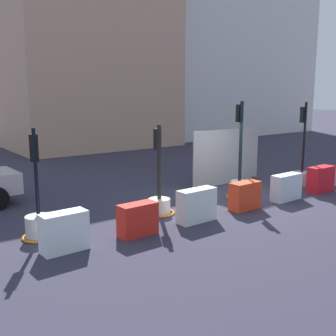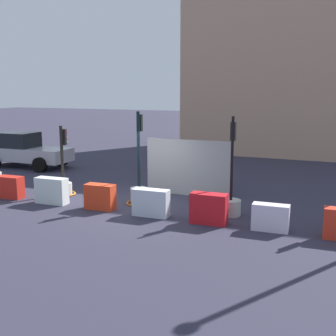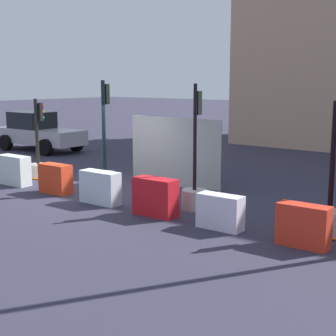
{
  "view_description": "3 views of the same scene",
  "coord_description": "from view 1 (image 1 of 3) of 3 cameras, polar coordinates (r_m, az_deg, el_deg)",
  "views": [
    {
      "loc": [
        -9.92,
        -9.51,
        3.53
      ],
      "look_at": [
        -2.56,
        0.53,
        1.2
      ],
      "focal_mm": 44.25,
      "sensor_mm": 36.0,
      "label": 1
    },
    {
      "loc": [
        6.47,
        -12.79,
        3.94
      ],
      "look_at": [
        0.73,
        0.74,
        1.19
      ],
      "focal_mm": 45.27,
      "sensor_mm": 36.0,
      "label": 2
    },
    {
      "loc": [
        10.32,
        -10.02,
        3.2
      ],
      "look_at": [
        2.53,
        -0.3,
        1.0
      ],
      "focal_mm": 53.19,
      "sensor_mm": 36.0,
      "label": 3
    }
  ],
  "objects": [
    {
      "name": "building_corner_block",
      "position": [
        35.42,
        8.35,
        16.56
      ],
      "size": [
        15.77,
        6.32,
        14.5
      ],
      "color": "silver",
      "rests_on": "ground_plane"
    },
    {
      "name": "construction_barrier_0",
      "position": [
        9.57,
        -14.11,
        -8.53
      ],
      "size": [
        1.05,
        0.5,
        0.9
      ],
      "color": "white",
      "rests_on": "ground_plane"
    },
    {
      "name": "construction_barrier_3",
      "position": [
        12.68,
        10.54,
        -3.79
      ],
      "size": [
        1.01,
        0.48,
        0.84
      ],
      "color": "red",
      "rests_on": "ground_plane"
    },
    {
      "name": "ground_plane",
      "position": [
        14.19,
        9.67,
        -3.96
      ],
      "size": [
        120.0,
        120.0,
        0.0
      ],
      "primitive_type": "plane",
      "color": "#302E40"
    },
    {
      "name": "construction_barrier_1",
      "position": [
        10.31,
        -4.19,
        -7.09
      ],
      "size": [
        0.99,
        0.48,
        0.81
      ],
      "color": "red",
      "rests_on": "ground_plane"
    },
    {
      "name": "traffic_light_1",
      "position": [
        12.03,
        -1.22,
        -4.2
      ],
      "size": [
        0.9,
        0.9,
        2.61
      ],
      "color": "beige",
      "rests_on": "ground_plane"
    },
    {
      "name": "site_fence_panel",
      "position": [
        15.98,
        8.13,
        1.37
      ],
      "size": [
        3.37,
        0.5,
        2.1
      ],
      "color": "#9FA3A2",
      "rests_on": "ground_plane"
    },
    {
      "name": "construction_barrier_2",
      "position": [
        11.34,
        3.97,
        -5.16
      ],
      "size": [
        1.16,
        0.46,
        0.91
      ],
      "color": "silver",
      "rests_on": "ground_plane"
    },
    {
      "name": "building_main_facade",
      "position": [
        27.95,
        -11.43,
        15.09
      ],
      "size": [
        10.48,
        8.37,
        11.59
      ],
      "color": "tan",
      "rests_on": "ground_plane"
    },
    {
      "name": "construction_barrier_4",
      "position": [
        14.05,
        15.98,
        -2.57
      ],
      "size": [
        1.17,
        0.46,
        0.86
      ],
      "color": "silver",
      "rests_on": "ground_plane"
    },
    {
      "name": "traffic_light_0",
      "position": [
        10.56,
        -17.38,
        -7.05
      ],
      "size": [
        0.84,
        0.84,
        2.68
      ],
      "color": "#B6B7AF",
      "rests_on": "ground_plane"
    },
    {
      "name": "construction_barrier_5",
      "position": [
        15.56,
        20.28,
        -1.47
      ],
      "size": [
        1.1,
        0.5,
        0.91
      ],
      "color": "red",
      "rests_on": "ground_plane"
    },
    {
      "name": "traffic_light_3",
      "position": [
        16.45,
        17.98,
        -0.38
      ],
      "size": [
        0.64,
        0.64,
        3.12
      ],
      "color": "#B8B6AE",
      "rests_on": "ground_plane"
    },
    {
      "name": "traffic_light_2",
      "position": [
        14.01,
        9.8,
        -1.77
      ],
      "size": [
        0.89,
        0.89,
        3.2
      ],
      "color": "#B3B4B0",
      "rests_on": "ground_plane"
    }
  ]
}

